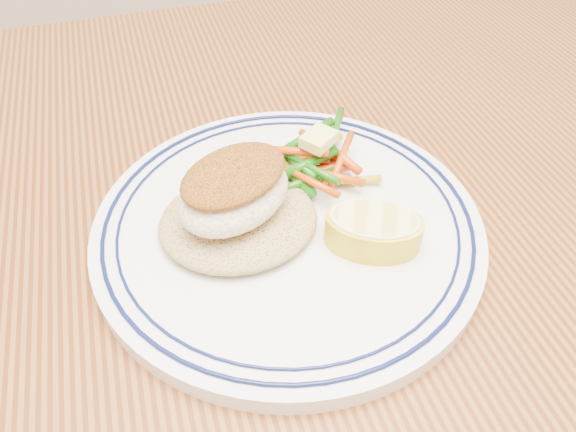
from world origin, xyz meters
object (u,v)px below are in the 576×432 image
Objects in this scene: lemon_wedge at (373,229)px; vegetable_pile at (315,161)px; rice_pilaf at (238,217)px; fish_fillet at (234,190)px; plate at (288,226)px; dining_table at (326,322)px.

vegetable_pile is at bearing 99.06° from lemon_wedge.
vegetable_pile reaches higher than rice_pilaf.
fish_fillet is 1.00× the size of vegetable_pile.
lemon_wedge is at bearing -26.00° from fish_fillet.
plate is 0.06m from fish_fillet.
vegetable_pile is at bearing 82.70° from dining_table.
plate is 3.45× the size of lemon_wedge.
vegetable_pile is at bearing 30.58° from rice_pilaf.
fish_fillet is 1.27× the size of lemon_wedge.
dining_table is at bearing -20.72° from fish_fillet.
vegetable_pile reaches higher than dining_table.
rice_pilaf reaches higher than dining_table.
plate is at bearing 141.83° from lemon_wedge.
dining_table is 14.09× the size of vegetable_pile.
lemon_wedge is at bearing -38.96° from dining_table.
lemon_wedge is (0.09, -0.04, 0.00)m from rice_pilaf.
rice_pilaf is at bearing 159.28° from dining_table.
vegetable_pile reaches higher than lemon_wedge.
rice_pilaf reaches higher than plate.
lemon_wedge is (0.09, -0.04, -0.02)m from fish_fillet.
fish_fillet is (-0.04, 0.00, 0.04)m from plate.
fish_fillet is at bearing 174.87° from plate.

